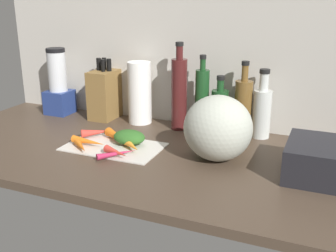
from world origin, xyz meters
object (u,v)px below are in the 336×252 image
Objects in this scene: carrot_4 at (97,132)px; bottle_1 at (202,100)px; bottle_3 at (243,107)px; dish_rack at (327,161)px; winter_squash at (218,128)px; bottle_2 at (219,111)px; cutting_board at (114,146)px; carrot_0 at (117,154)px; carrot_1 at (119,138)px; carrot_2 at (81,146)px; carrot_5 at (130,145)px; blender_appliance at (58,86)px; bottle_0 at (179,93)px; carrot_6 at (116,152)px; paper_towel_roll at (140,93)px; bottle_4 at (262,111)px; carrot_3 at (89,142)px; knife_block at (106,94)px.

bottle_1 is at bearing 33.40° from carrot_4.
bottle_3 is 45.28cm from dish_rack.
winter_squash is 0.95× the size of dish_rack.
cutting_board is at bearing -137.47° from bottle_2.
carrot_1 reaches higher than carrot_0.
dish_rack is (74.99, -0.86, 3.00)cm from carrot_1.
carrot_2 is at bearing -130.85° from bottle_1.
blender_appliance is at bearing 150.42° from carrot_5.
bottle_0 is at bearing -174.87° from bottle_3.
bottle_0 is (8.12, 39.37, 13.85)cm from carrot_0.
carrot_1 reaches higher than carrot_6.
bottle_1 is at bearing 176.75° from bottle_2.
cutting_board is 2.07× the size of carrot_1.
carrot_5 is 36.60cm from paper_towel_roll.
bottle_0 reaches higher than carrot_4.
cutting_board is 45.19cm from bottle_2.
paper_towel_roll reaches higher than carrot_5.
carrot_6 is at bearing -124.15° from bottle_2.
carrot_6 is 0.39× the size of bottle_4.
blender_appliance is (-46.64, 29.80, 13.09)cm from cutting_board.
blender_appliance reaches higher than carrot_6.
carrot_6 is at bearing -19.32° from carrot_3.
blender_appliance is at bearing -179.60° from bottle_1.
carrot_4 is at bearing 138.68° from carrot_6.
carrot_2 is at bearing 177.05° from carrot_0.
knife_block is (-13.81, 36.28, 9.11)cm from carrot_3.
winter_squash is at bearing -94.48° from bottle_3.
bottle_1 reaches higher than dish_rack.
bottle_2 is (24.78, 30.93, 7.36)cm from carrot_5.
carrot_0 is at bearing -64.01° from carrot_1.
dish_rack reaches higher than carrot_4.
carrot_3 is at bearing 159.87° from carrot_0.
bottle_3 is at bearing 1.05° from paper_towel_roll.
carrot_5 is (1.07, 8.25, 0.64)cm from carrot_0.
carrot_5 is 46.12cm from knife_block.
carrot_6 is (-0.46, 0.40, 0.30)cm from carrot_0.
dish_rack reaches higher than carrot_1.
carrot_1 is 0.58× the size of bottle_3.
cutting_board is 41.09cm from knife_block.
bottle_2 is (-6.73, 25.93, -1.58)cm from winter_squash.
paper_towel_roll is at bearing 83.18° from carrot_3.
carrot_0 is at bearing -20.13° from carrot_3.
bottle_0 is (8.58, 38.96, 13.56)cm from carrot_6.
bottle_0 reaches higher than carrot_6.
carrot_6 is at bearing -36.22° from blender_appliance.
paper_towel_roll is (-4.46, 31.59, 13.25)cm from cutting_board.
carrot_6 is at bearing -158.75° from winter_squash.
cutting_board is at bearing 44.26° from carrot_2.
cutting_board is 75.51cm from dish_rack.
carrot_2 is (-9.04, -12.36, -0.51)cm from carrot_1.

